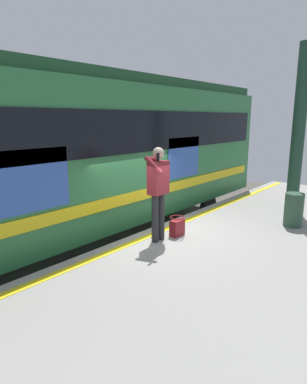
{
  "coord_description": "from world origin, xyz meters",
  "views": [
    {
      "loc": [
        5.2,
        4.48,
        3.36
      ],
      "look_at": [
        0.21,
        0.3,
        1.91
      ],
      "focal_mm": 30.88,
      "sensor_mm": 36.0,
      "label": 1
    }
  ],
  "objects_px": {
    "handbag": "(177,227)",
    "trash_bin": "(294,210)",
    "train_carriage": "(82,150)",
    "passenger": "(158,186)",
    "station_column": "(299,130)"
  },
  "relations": [
    {
      "from": "passenger",
      "to": "handbag",
      "type": "height_order",
      "value": "passenger"
    },
    {
      "from": "train_carriage",
      "to": "trash_bin",
      "type": "bearing_deg",
      "value": 120.53
    },
    {
      "from": "train_carriage",
      "to": "passenger",
      "type": "relative_size",
      "value": 6.69
    },
    {
      "from": "train_carriage",
      "to": "passenger",
      "type": "xyz_separation_m",
      "value": [
        0.15,
        2.44,
        -0.54
      ]
    },
    {
      "from": "handbag",
      "to": "station_column",
      "type": "distance_m",
      "value": 4.14
    },
    {
      "from": "train_carriage",
      "to": "station_column",
      "type": "xyz_separation_m",
      "value": [
        -3.81,
        3.74,
        0.45
      ]
    },
    {
      "from": "train_carriage",
      "to": "trash_bin",
      "type": "relative_size",
      "value": 16.39
    },
    {
      "from": "train_carriage",
      "to": "handbag",
      "type": "height_order",
      "value": "train_carriage"
    },
    {
      "from": "train_carriage",
      "to": "passenger",
      "type": "height_order",
      "value": "train_carriage"
    },
    {
      "from": "handbag",
      "to": "trash_bin",
      "type": "xyz_separation_m",
      "value": [
        -2.16,
        1.61,
        0.19
      ]
    },
    {
      "from": "passenger",
      "to": "trash_bin",
      "type": "xyz_separation_m",
      "value": [
        -2.62,
        1.75,
        -0.71
      ]
    },
    {
      "from": "train_carriage",
      "to": "handbag",
      "type": "xyz_separation_m",
      "value": [
        -0.31,
        2.58,
        -1.44
      ]
    },
    {
      "from": "train_carriage",
      "to": "passenger",
      "type": "bearing_deg",
      "value": 86.44
    },
    {
      "from": "passenger",
      "to": "station_column",
      "type": "bearing_deg",
      "value": 161.94
    },
    {
      "from": "trash_bin",
      "to": "station_column",
      "type": "bearing_deg",
      "value": -161.22
    }
  ]
}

